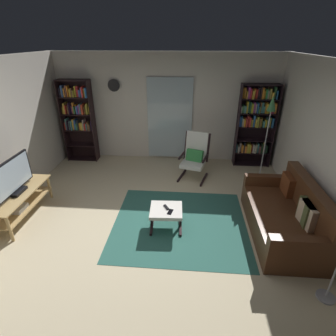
{
  "coord_description": "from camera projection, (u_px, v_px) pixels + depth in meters",
  "views": [
    {
      "loc": [
        0.57,
        -3.49,
        2.86
      ],
      "look_at": [
        0.23,
        0.71,
        0.76
      ],
      "focal_mm": 27.98,
      "sensor_mm": 36.0,
      "label": 1
    }
  ],
  "objects": [
    {
      "name": "glass_door_panel",
      "position": [
        170.0,
        119.0,
        6.49
      ],
      "size": [
        1.1,
        0.01,
        2.0
      ],
      "primitive_type": "cube",
      "color": "silver"
    },
    {
      "name": "leather_sofa",
      "position": [
        287.0,
        217.0,
        4.16
      ],
      "size": [
        0.91,
        1.83,
        0.88
      ],
      "color": "#502D19",
      "rests_on": "ground"
    },
    {
      "name": "wall_clock",
      "position": [
        114.0,
        85.0,
        6.22
      ],
      "size": [
        0.29,
        0.03,
        0.29
      ],
      "color": "silver"
    },
    {
      "name": "television",
      "position": [
        13.0,
        178.0,
        4.34
      ],
      "size": [
        0.2,
        0.96,
        0.61
      ],
      "color": "black",
      "rests_on": "tv_stand"
    },
    {
      "name": "area_rug",
      "position": [
        180.0,
        223.0,
        4.5
      ],
      "size": [
        2.25,
        2.03,
        0.01
      ],
      "primitive_type": "cube",
      "color": "#2E6357",
      "rests_on": "ground"
    },
    {
      "name": "cell_phone",
      "position": [
        170.0,
        212.0,
        4.17
      ],
      "size": [
        0.1,
        0.15,
        0.01
      ],
      "primitive_type": "cube",
      "rotation": [
        0.0,
        0.0,
        -0.23
      ],
      "color": "black",
      "rests_on": "ottoman"
    },
    {
      "name": "floor_lamp_by_shelf",
      "position": [
        270.0,
        115.0,
        5.25
      ],
      "size": [
        0.22,
        0.22,
        1.85
      ],
      "color": "#A5A5AD",
      "rests_on": "ground"
    },
    {
      "name": "ottoman",
      "position": [
        166.0,
        212.0,
        4.28
      ],
      "size": [
        0.54,
        0.51,
        0.37
      ],
      "color": "white",
      "rests_on": "ground"
    },
    {
      "name": "ground_plane",
      "position": [
        151.0,
        226.0,
        4.43
      ],
      "size": [
        7.02,
        7.02,
        0.0
      ],
      "primitive_type": "plane",
      "color": "beige"
    },
    {
      "name": "tv_remote",
      "position": [
        166.0,
        207.0,
        4.28
      ],
      "size": [
        0.11,
        0.14,
        0.02
      ],
      "primitive_type": "cube",
      "rotation": [
        0.0,
        0.0,
        0.53
      ],
      "color": "black",
      "rests_on": "ottoman"
    },
    {
      "name": "tv_stand",
      "position": [
        19.0,
        201.0,
        4.53
      ],
      "size": [
        0.5,
        1.36,
        0.49
      ],
      "color": "tan",
      "rests_on": "ground"
    },
    {
      "name": "wall_back",
      "position": [
        166.0,
        109.0,
        6.44
      ],
      "size": [
        5.6,
        0.06,
        2.6
      ],
      "primitive_type": "cube",
      "color": "silver",
      "rests_on": "ground"
    },
    {
      "name": "lounge_armchair",
      "position": [
        195.0,
        155.0,
        5.8
      ],
      "size": [
        0.72,
        0.78,
        1.02
      ],
      "color": "black",
      "rests_on": "ground"
    },
    {
      "name": "bookshelf_near_sofa",
      "position": [
        255.0,
        122.0,
        6.17
      ],
      "size": [
        0.86,
        0.3,
        1.96
      ],
      "color": "black",
      "rests_on": "ground"
    },
    {
      "name": "bookshelf_near_tv",
      "position": [
        78.0,
        115.0,
        6.41
      ],
      "size": [
        0.76,
        0.3,
        2.01
      ],
      "color": "black",
      "rests_on": "ground"
    }
  ]
}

